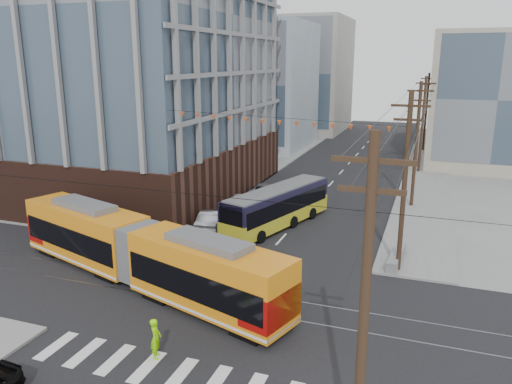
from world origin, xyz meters
TOP-DOWN VIEW (x-y plane):
  - ground at (0.00, 0.00)m, footprint 160.00×160.00m
  - office_building at (-22.00, 23.00)m, footprint 30.00×25.00m
  - bg_bldg_nw_near at (-17.00, 52.00)m, footprint 18.00×16.00m
  - bg_bldg_ne_near at (16.00, 48.00)m, footprint 14.00×14.00m
  - bg_bldg_nw_far at (-14.00, 72.00)m, footprint 16.00×18.00m
  - bg_bldg_ne_far at (18.00, 68.00)m, footprint 16.00×16.00m
  - utility_pole_near at (8.50, -6.00)m, footprint 0.30×0.30m
  - utility_pole_far at (8.50, 56.00)m, footprint 0.30×0.30m
  - streetcar at (-5.45, 4.08)m, footprint 20.09×8.95m
  - city_bus at (-1.17, 16.74)m, footprint 5.77×11.53m
  - parked_car_silver at (-5.64, 14.40)m, footprint 2.45×5.02m
  - parked_car_white at (-5.39, 19.83)m, footprint 2.99×5.34m
  - parked_car_grey at (-4.93, 24.78)m, footprint 2.27×4.84m
  - pedestrian at (-0.77, -2.23)m, footprint 0.68×0.81m
  - jersey_barrier at (8.30, 12.13)m, footprint 1.26×4.24m

SIDE VIEW (x-z plane):
  - ground at x=0.00m, z-range 0.00..0.00m
  - jersey_barrier at x=8.30m, z-range 0.00..0.84m
  - parked_car_grey at x=-4.93m, z-range 0.00..1.34m
  - parked_car_white at x=-5.39m, z-range 0.00..1.46m
  - parked_car_silver at x=-5.64m, z-range 0.00..1.58m
  - pedestrian at x=-0.77m, z-range 0.00..1.88m
  - city_bus at x=-1.17m, z-range 0.00..3.21m
  - streetcar at x=-5.45m, z-range 0.00..3.89m
  - utility_pole_near at x=8.50m, z-range 0.00..11.00m
  - utility_pole_far at x=8.50m, z-range 0.00..11.00m
  - bg_bldg_ne_far at x=18.00m, z-range 0.00..14.00m
  - bg_bldg_ne_near at x=16.00m, z-range 0.00..16.00m
  - bg_bldg_nw_near at x=-17.00m, z-range 0.00..18.00m
  - bg_bldg_nw_far at x=-14.00m, z-range 0.00..20.00m
  - office_building at x=-22.00m, z-range 0.00..28.60m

